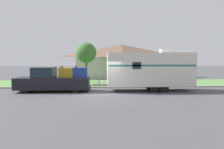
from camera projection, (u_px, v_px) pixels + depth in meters
The scene contains 8 objects.
ground_plane at pixel (106, 94), 16.70m from camera, with size 120.00×120.00×0.00m, color #47474C.
curb_strip at pixel (105, 87), 20.43m from camera, with size 80.00×0.30×0.14m.
lawn_strip at pixel (104, 83), 24.07m from camera, with size 80.00×7.00×0.03m.
house_across_street at pixel (121, 60), 31.07m from camera, with size 13.10×6.52×4.69m.
pickup_truck at pixel (54, 80), 18.10m from camera, with size 6.12×1.96×2.10m.
travel_trailer at pixel (150, 69), 18.43m from camera, with size 8.41×2.31×3.50m.
mailbox at pixel (193, 76), 21.72m from camera, with size 0.48×0.20×1.32m.
tree_in_yard at pixel (86, 53), 24.07m from camera, with size 2.25×2.25×4.49m.
Camera 1 is at (-0.33, -16.54, 2.79)m, focal length 35.00 mm.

